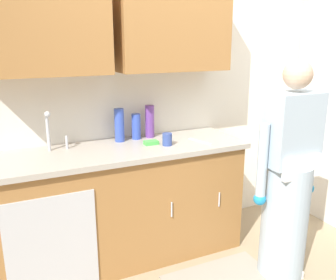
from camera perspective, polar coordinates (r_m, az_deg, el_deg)
kitchen_wall_with_uppers at (r=3.15m, az=-2.08°, el=10.50°), size 4.80×0.44×2.70m
counter_cabinet at (r=3.01m, az=-7.04°, el=-10.17°), size 1.90×0.62×0.90m
countertop at (r=2.84m, az=-7.30°, el=-1.57°), size 1.96×0.66×0.04m
sink at (r=2.75m, az=-16.78°, el=-2.59°), size 0.50×0.36×0.35m
person_at_sink at (r=2.82m, az=18.12°, el=-7.30°), size 0.55×0.34×1.62m
bottle_dish_liquid at (r=2.98m, az=-7.61°, el=2.32°), size 0.08×0.08×0.27m
bottle_water_short at (r=3.09m, az=-2.88°, el=2.94°), size 0.08×0.08×0.27m
bottle_soap at (r=3.05m, az=-5.00°, el=2.12°), size 0.07×0.07×0.21m
cup_by_sink at (r=2.86m, az=-0.12°, el=0.10°), size 0.08×0.08×0.10m
knife_on_counter at (r=2.99m, az=4.99°, el=-0.19°), size 0.09×0.24×0.01m
sponge at (r=2.90m, az=-2.66°, el=-0.41°), size 0.11×0.07×0.03m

